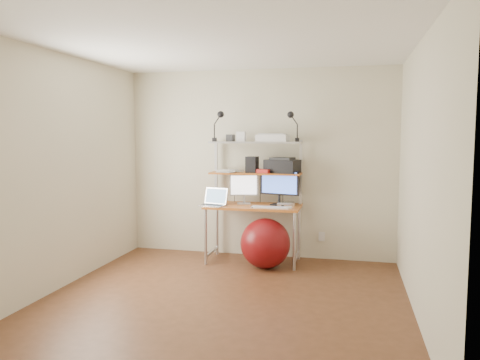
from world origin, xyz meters
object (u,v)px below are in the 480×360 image
(printer, at_px, (282,166))
(monitor_black, at_px, (279,184))
(exercise_ball, at_px, (265,243))
(monitor_silver, at_px, (244,187))
(laptop, at_px, (214,202))

(printer, bearing_deg, monitor_black, -97.22)
(printer, height_order, exercise_ball, printer)
(monitor_silver, height_order, monitor_black, monitor_black)
(monitor_black, bearing_deg, laptop, -150.53)
(exercise_ball, bearing_deg, printer, 69.66)
(laptop, relative_size, printer, 0.78)
(monitor_black, height_order, printer, printer)
(monitor_silver, xyz_separation_m, laptop, (-0.34, -0.22, -0.17))
(monitor_silver, relative_size, printer, 0.88)
(exercise_ball, bearing_deg, monitor_silver, 136.24)
(printer, bearing_deg, exercise_ball, -94.19)
(monitor_silver, distance_m, exercise_ball, 0.81)
(monitor_black, height_order, laptop, monitor_black)
(monitor_black, bearing_deg, monitor_silver, -166.19)
(laptop, distance_m, printer, 0.99)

